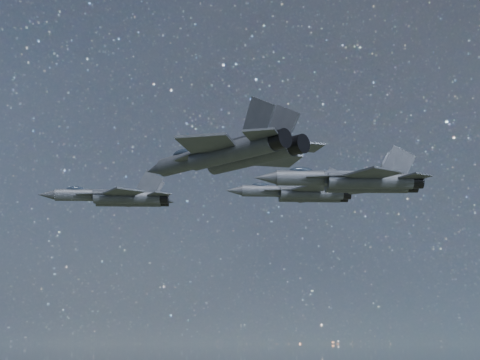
% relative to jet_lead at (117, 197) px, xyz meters
% --- Properties ---
extents(jet_lead, '(16.58, 10.92, 4.25)m').
position_rel_jet_lead_xyz_m(jet_lead, '(0.00, 0.00, 0.00)').
color(jet_lead, '#2D3038').
extents(jet_left, '(18.11, 11.88, 4.66)m').
position_rel_jet_lead_xyz_m(jet_left, '(17.49, 20.65, 3.20)').
color(jet_left, '#2D3038').
extents(jet_right, '(18.40, 12.09, 4.73)m').
position_rel_jet_lead_xyz_m(jet_right, '(24.08, -23.27, -2.40)').
color(jet_right, '#2D3038').
extents(jet_slot, '(16.94, 11.19, 4.33)m').
position_rel_jet_lead_xyz_m(jet_slot, '(31.18, -7.82, -2.02)').
color(jet_slot, '#2D3038').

